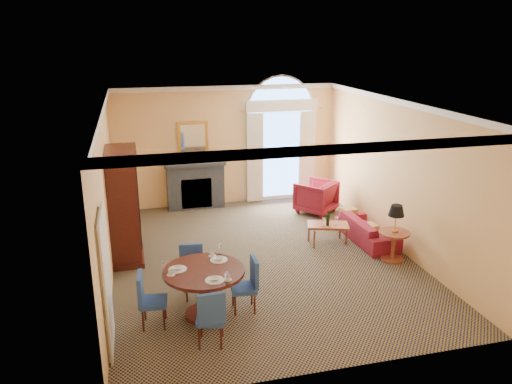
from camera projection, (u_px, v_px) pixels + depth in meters
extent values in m
plane|color=#121538|center=(262.00, 258.00, 10.41)|extent=(7.50, 7.50, 0.00)
cube|color=#FAC277|center=(227.00, 146.00, 13.39)|extent=(6.00, 0.04, 3.20)
cube|color=#FAC277|center=(106.00, 196.00, 9.23)|extent=(0.04, 7.50, 3.20)
cube|color=#FAC277|center=(398.00, 175.00, 10.62)|extent=(0.04, 7.50, 3.20)
cube|color=white|center=(262.00, 104.00, 9.44)|extent=(6.00, 7.50, 0.04)
cube|color=white|center=(262.00, 107.00, 9.46)|extent=(6.00, 7.50, 0.12)
cube|color=white|center=(106.00, 284.00, 7.19)|extent=(0.08, 0.90, 2.06)
cube|color=#3A3E44|center=(196.00, 186.00, 13.30)|extent=(1.50, 0.40, 1.20)
cube|color=#3A3E44|center=(195.00, 163.00, 13.08)|extent=(1.60, 0.46, 0.08)
cube|color=gold|center=(193.00, 141.00, 13.09)|extent=(0.80, 0.04, 1.00)
cube|color=white|center=(193.00, 141.00, 13.08)|extent=(0.64, 0.02, 0.84)
cube|color=white|center=(280.00, 156.00, 13.83)|extent=(1.90, 0.04, 2.50)
cube|color=#82AADA|center=(280.00, 156.00, 13.82)|extent=(1.70, 0.02, 2.30)
cylinder|color=white|center=(281.00, 111.00, 13.45)|extent=(1.90, 0.04, 1.90)
cube|color=beige|center=(255.00, 158.00, 13.54)|extent=(0.45, 0.06, 2.45)
cube|color=beige|center=(307.00, 155.00, 13.89)|extent=(0.45, 0.06, 2.45)
cube|color=beige|center=(282.00, 106.00, 13.29)|extent=(2.00, 0.08, 0.30)
cube|color=#39120D|center=(124.00, 209.00, 10.10)|extent=(0.59, 1.08, 2.16)
cube|color=#39120D|center=(119.00, 153.00, 9.74)|extent=(0.67, 1.19, 0.17)
cube|color=#39120D|center=(127.00, 256.00, 10.41)|extent=(0.67, 1.19, 0.11)
cylinder|color=#39120D|center=(204.00, 271.00, 8.05)|extent=(1.33, 1.33, 0.06)
cylinder|color=#39120D|center=(205.00, 294.00, 8.17)|extent=(0.18, 0.18, 0.78)
cylinder|color=#39120D|center=(205.00, 314.00, 8.28)|extent=(0.67, 0.67, 0.07)
cylinder|color=white|center=(219.00, 260.00, 8.38)|extent=(0.30, 0.30, 0.01)
imported|color=white|center=(219.00, 258.00, 8.38)|extent=(0.15, 0.15, 0.04)
imported|color=white|center=(212.00, 254.00, 8.52)|extent=(0.09, 0.09, 0.07)
cylinder|color=white|center=(178.00, 269.00, 8.04)|extent=(0.30, 0.30, 0.01)
imported|color=white|center=(178.00, 268.00, 8.04)|extent=(0.15, 0.15, 0.04)
imported|color=white|center=(171.00, 273.00, 7.86)|extent=(0.09, 0.09, 0.07)
cylinder|color=white|center=(215.00, 280.00, 7.69)|extent=(0.30, 0.30, 0.01)
imported|color=white|center=(215.00, 279.00, 7.68)|extent=(0.15, 0.15, 0.04)
imported|color=white|center=(228.00, 277.00, 7.70)|extent=(0.09, 0.09, 0.07)
cube|color=navy|center=(194.00, 275.00, 8.78)|extent=(0.42, 0.42, 0.07)
cube|color=navy|center=(191.00, 257.00, 8.87)|extent=(0.42, 0.11, 0.50)
cylinder|color=#39120D|center=(202.00, 281.00, 9.04)|extent=(0.03, 0.03, 0.38)
cylinder|color=#39120D|center=(185.00, 283.00, 8.96)|extent=(0.03, 0.03, 0.38)
cylinder|color=#39120D|center=(205.00, 290.00, 8.74)|extent=(0.03, 0.03, 0.38)
cylinder|color=#39120D|center=(187.00, 292.00, 8.66)|extent=(0.03, 0.03, 0.38)
cube|color=navy|center=(211.00, 319.00, 7.44)|extent=(0.50, 0.50, 0.07)
cube|color=navy|center=(212.00, 309.00, 7.18)|extent=(0.42, 0.08, 0.50)
cylinder|color=#39120D|center=(199.00, 338.00, 7.35)|extent=(0.03, 0.03, 0.38)
cylinder|color=#39120D|center=(221.00, 338.00, 7.36)|extent=(0.03, 0.03, 0.38)
cylinder|color=#39120D|center=(201.00, 326.00, 7.66)|extent=(0.03, 0.03, 0.38)
cylinder|color=#39120D|center=(222.00, 326.00, 7.66)|extent=(0.03, 0.03, 0.38)
cube|color=navy|center=(244.00, 288.00, 8.33)|extent=(0.45, 0.45, 0.07)
cube|color=navy|center=(254.00, 272.00, 8.30)|extent=(0.07, 0.42, 0.50)
cylinder|color=#39120D|center=(255.00, 304.00, 8.27)|extent=(0.03, 0.03, 0.38)
cylinder|color=#39120D|center=(252.00, 295.00, 8.58)|extent=(0.03, 0.03, 0.38)
cylinder|color=#39120D|center=(235.00, 306.00, 8.23)|extent=(0.03, 0.03, 0.38)
cylinder|color=#39120D|center=(233.00, 296.00, 8.53)|extent=(0.03, 0.03, 0.38)
cube|color=navy|center=(153.00, 302.00, 7.90)|extent=(0.46, 0.46, 0.07)
cube|color=navy|center=(140.00, 289.00, 7.76)|extent=(0.10, 0.42, 0.50)
cylinder|color=#39120D|center=(145.00, 310.00, 8.10)|extent=(0.03, 0.03, 0.38)
cylinder|color=#39120D|center=(143.00, 321.00, 7.80)|extent=(0.03, 0.03, 0.38)
cylinder|color=#39120D|center=(165.00, 309.00, 8.14)|extent=(0.03, 0.03, 0.38)
cylinder|color=#39120D|center=(164.00, 319.00, 7.84)|extent=(0.03, 0.03, 0.38)
imported|color=maroon|center=(368.00, 230.00, 11.22)|extent=(0.77, 1.83, 0.53)
imported|color=maroon|center=(316.00, 197.00, 13.01)|extent=(1.27, 1.28, 0.84)
cube|color=brown|center=(328.00, 225.00, 11.04)|extent=(1.00, 0.74, 0.05)
cylinder|color=brown|center=(314.00, 239.00, 10.86)|extent=(0.04, 0.04, 0.40)
cylinder|color=brown|center=(346.00, 236.00, 11.04)|extent=(0.04, 0.04, 0.40)
cylinder|color=brown|center=(309.00, 233.00, 11.19)|extent=(0.04, 0.04, 0.40)
cylinder|color=brown|center=(340.00, 230.00, 11.37)|extent=(0.04, 0.04, 0.40)
cylinder|color=brown|center=(394.00, 233.00, 10.15)|extent=(0.63, 0.63, 0.04)
cylinder|color=brown|center=(393.00, 247.00, 10.24)|extent=(0.08, 0.08, 0.58)
cylinder|color=brown|center=(392.00, 259.00, 10.33)|extent=(0.46, 0.46, 0.04)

